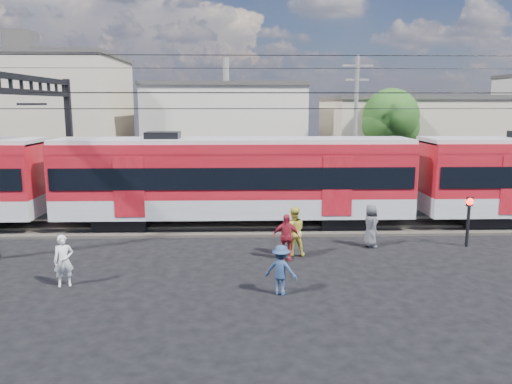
% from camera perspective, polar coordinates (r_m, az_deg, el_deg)
% --- Properties ---
extents(ground, '(120.00, 120.00, 0.00)m').
position_cam_1_polar(ground, '(15.74, 1.34, -11.26)').
color(ground, black).
rests_on(ground, ground).
extents(track_bed, '(70.00, 3.40, 0.12)m').
position_cam_1_polar(track_bed, '(23.35, 0.30, -3.97)').
color(track_bed, '#2D2823').
rests_on(track_bed, ground).
extents(rail_near, '(70.00, 0.12, 0.12)m').
position_cam_1_polar(rail_near, '(22.59, 0.37, -4.13)').
color(rail_near, '#59544C').
rests_on(rail_near, track_bed).
extents(rail_far, '(70.00, 0.12, 0.12)m').
position_cam_1_polar(rail_far, '(24.05, 0.24, -3.25)').
color(rail_far, '#59544C').
rests_on(rail_far, track_bed).
extents(commuter_train, '(50.30, 3.08, 4.17)m').
position_cam_1_polar(commuter_train, '(22.88, -1.98, 1.72)').
color(commuter_train, black).
rests_on(commuter_train, ground).
extents(catenary, '(70.00, 9.30, 7.52)m').
position_cam_1_polar(catenary, '(23.97, -21.05, 8.01)').
color(catenary, black).
rests_on(catenary, ground).
extents(building_west, '(14.28, 10.20, 9.30)m').
position_cam_1_polar(building_west, '(41.91, -24.69, 7.70)').
color(building_west, '#B7A58C').
rests_on(building_west, ground).
extents(building_midwest, '(12.24, 12.24, 7.30)m').
position_cam_1_polar(building_midwest, '(41.71, -3.39, 7.21)').
color(building_midwest, '#BDB6A5').
rests_on(building_midwest, ground).
extents(building_mideast, '(16.32, 10.20, 6.30)m').
position_cam_1_polar(building_mideast, '(41.46, 19.31, 5.96)').
color(building_mideast, '#B7A58C').
rests_on(building_mideast, ground).
extents(utility_pole_mid, '(1.80, 0.24, 8.50)m').
position_cam_1_polar(utility_pole_mid, '(30.43, 11.30, 7.64)').
color(utility_pole_mid, slate).
rests_on(utility_pole_mid, ground).
extents(tree_near, '(3.82, 3.64, 6.72)m').
position_cam_1_polar(tree_near, '(34.24, 15.39, 7.94)').
color(tree_near, '#382619').
rests_on(tree_near, ground).
extents(pedestrian_a, '(0.70, 0.58, 1.66)m').
position_cam_1_polar(pedestrian_a, '(17.03, -21.13, -7.33)').
color(pedestrian_a, silver).
rests_on(pedestrian_a, ground).
extents(pedestrian_b, '(0.96, 0.77, 1.89)m').
position_cam_1_polar(pedestrian_b, '(19.02, 4.30, -4.50)').
color(pedestrian_b, gold).
rests_on(pedestrian_b, ground).
extents(pedestrian_c, '(1.14, 0.90, 1.55)m').
position_cam_1_polar(pedestrian_c, '(15.24, 2.87, -8.90)').
color(pedestrian_c, navy).
rests_on(pedestrian_c, ground).
extents(pedestrian_d, '(1.04, 0.49, 1.74)m').
position_cam_1_polar(pedestrian_d, '(18.50, 3.43, -5.17)').
color(pedestrian_d, maroon).
rests_on(pedestrian_d, ground).
extents(pedestrian_e, '(0.74, 0.96, 1.75)m').
position_cam_1_polar(pedestrian_e, '(20.65, 12.97, -3.77)').
color(pedestrian_e, '#46474B').
rests_on(pedestrian_e, ground).
extents(crossing_signal, '(0.30, 0.30, 2.05)m').
position_cam_1_polar(crossing_signal, '(21.77, 23.15, -2.15)').
color(crossing_signal, black).
rests_on(crossing_signal, ground).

